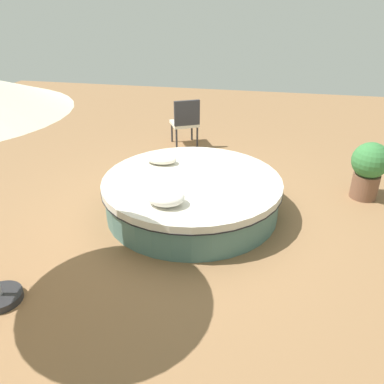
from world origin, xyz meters
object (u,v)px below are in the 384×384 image
(round_bed, at_px, (192,195))
(patio_chair, at_px, (185,120))
(throw_pillow_1, at_px, (165,197))
(planter, at_px, (369,168))
(throw_pillow_0, at_px, (161,159))

(round_bed, bearing_deg, patio_chair, 104.35)
(round_bed, relative_size, patio_chair, 2.60)
(throw_pillow_1, bearing_deg, planter, 32.81)
(round_bed, xyz_separation_m, patio_chair, (-0.68, 2.64, 0.29))
(round_bed, height_order, throw_pillow_1, throw_pillow_1)
(throw_pillow_0, xyz_separation_m, patio_chair, (-0.10, 2.19, -0.04))
(planter, bearing_deg, throw_pillow_1, -147.19)
(throw_pillow_0, bearing_deg, patio_chair, 92.72)
(planter, bearing_deg, throw_pillow_0, -170.53)
(throw_pillow_1, bearing_deg, patio_chair, 98.34)
(round_bed, height_order, patio_chair, patio_chair)
(throw_pillow_0, relative_size, patio_chair, 0.48)
(throw_pillow_0, bearing_deg, round_bed, -38.14)
(round_bed, distance_m, patio_chair, 2.74)
(throw_pillow_0, xyz_separation_m, planter, (3.11, 0.52, -0.09))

